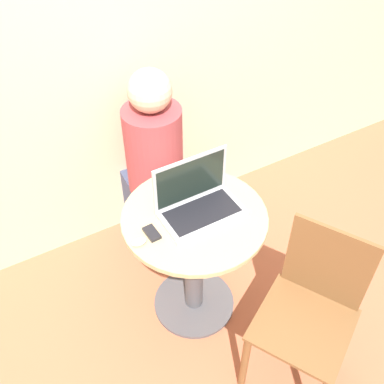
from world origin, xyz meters
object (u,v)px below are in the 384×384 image
Objects in this scene: cell_phone at (152,233)px; person_seated at (152,171)px; chair_empty at (309,312)px; laptop at (198,200)px.

person_seated is at bearing 64.85° from cell_phone.
chair_empty is 0.75× the size of person_seated.
chair_empty is at bearing -67.39° from laptop.
chair_empty is 1.19m from person_seated.
person_seated reaches higher than cell_phone.
cell_phone is 0.11× the size of chair_empty.
laptop is at bearing 112.61° from chair_empty.
chair_empty is (0.24, -0.58, -0.32)m from laptop.
laptop reaches higher than chair_empty.
cell_phone is at bearing 132.11° from chair_empty.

